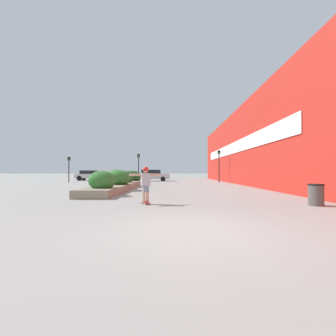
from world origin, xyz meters
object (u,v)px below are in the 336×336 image
object	(u,v)px
trash_bin	(316,195)
car_center_right	(89,175)
skateboard	(146,202)
traffic_light_right	(219,161)
skateboarder	(146,181)
traffic_light_far_left	(69,165)
car_leftmost	(266,175)
car_center_left	(152,175)
traffic_light_left	(138,163)

from	to	relation	value
trash_bin	car_center_right	bearing A→B (deg)	126.35
skateboard	traffic_light_right	distance (m)	19.16
skateboarder	traffic_light_far_left	xyz separation A→B (m)	(-11.52, 18.03, 1.19)
trash_bin	traffic_light_right	world-z (taller)	traffic_light_right
car_leftmost	car_center_right	xyz separation A→B (m)	(-25.88, 0.15, 0.02)
skateboard	car_center_right	xyz separation A→B (m)	(-11.16, 23.88, 0.73)
traffic_light_right	traffic_light_far_left	bearing A→B (deg)	179.20
car_center_left	trash_bin	bearing A→B (deg)	20.12
car_center_left	traffic_light_far_left	xyz separation A→B (m)	(-9.81, -4.46, 1.32)
car_leftmost	car_center_right	bearing A→B (deg)	89.68
trash_bin	traffic_light_far_left	size ratio (longest dim) A/B	0.27
car_center_right	traffic_light_far_left	xyz separation A→B (m)	(-0.37, -5.85, 1.35)
car_center_left	car_center_right	xyz separation A→B (m)	(-9.44, 1.39, -0.03)
trash_bin	car_center_left	xyz separation A→B (m)	(-8.34, 22.78, 0.40)
traffic_light_left	traffic_light_right	bearing A→B (deg)	0.74
trash_bin	car_leftmost	world-z (taller)	car_leftmost
trash_bin	car_leftmost	size ratio (longest dim) A/B	0.19
trash_bin	car_leftmost	distance (m)	25.35
trash_bin	car_center_right	xyz separation A→B (m)	(-17.79, 24.17, 0.37)
trash_bin	traffic_light_far_left	world-z (taller)	traffic_light_far_left
traffic_light_left	trash_bin	bearing A→B (deg)	-61.91
car_leftmost	traffic_light_far_left	world-z (taller)	traffic_light_far_left
skateboarder	trash_bin	world-z (taller)	skateboarder
trash_bin	traffic_light_far_left	xyz separation A→B (m)	(-18.15, 18.32, 1.73)
trash_bin	car_center_right	world-z (taller)	car_center_right
skateboard	car_leftmost	world-z (taller)	car_leftmost
traffic_light_right	traffic_light_far_left	xyz separation A→B (m)	(-18.20, 0.26, -0.45)
car_center_left	traffic_light_left	world-z (taller)	traffic_light_left
skateboard	car_center_left	xyz separation A→B (m)	(-1.71, 22.49, 0.75)
skateboarder	car_center_right	xyz separation A→B (m)	(-11.16, 23.88, -0.16)
trash_bin	car_leftmost	xyz separation A→B (m)	(8.09, 24.02, 0.35)
skateboarder	car_center_left	bearing A→B (deg)	69.67
skateboard	car_leftmost	bearing A→B (deg)	33.51
skateboard	trash_bin	xyz separation A→B (m)	(6.63, -0.29, 0.35)
car_center_right	traffic_light_right	size ratio (longest dim) A/B	1.02
car_center_left	traffic_light_left	distance (m)	5.22
skateboard	traffic_light_left	bearing A→B (deg)	74.79
skateboarder	car_center_left	xyz separation A→B (m)	(-1.71, 22.49, -0.13)
skateboard	car_center_right	size ratio (longest dim) A/B	0.17
car_center_left	traffic_light_far_left	distance (m)	10.86
traffic_light_far_left	traffic_light_right	bearing A→B (deg)	-0.80
skateboarder	traffic_light_left	distance (m)	17.95
trash_bin	car_center_right	size ratio (longest dim) A/B	0.21
car_center_right	traffic_light_left	size ratio (longest dim) A/B	1.14
skateboard	traffic_light_left	world-z (taller)	traffic_light_left
skateboarder	car_leftmost	world-z (taller)	skateboarder
car_leftmost	car_center_right	world-z (taller)	car_center_right
skateboarder	traffic_light_right	xyz separation A→B (m)	(6.68, 17.78, 1.64)
car_leftmost	skateboarder	bearing A→B (deg)	148.19
car_center_left	skateboarder	bearing A→B (deg)	4.36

